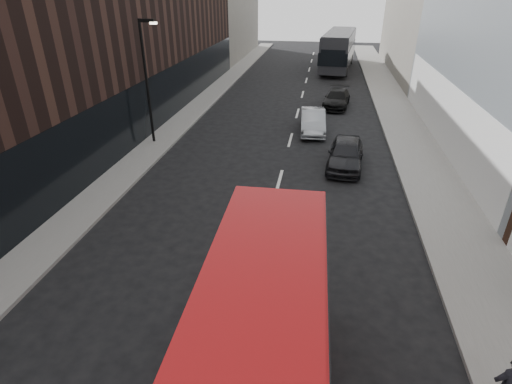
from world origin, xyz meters
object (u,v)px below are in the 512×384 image
at_px(street_lamp, 147,75).
at_px(car_a, 346,153).
at_px(car_b, 313,121).
at_px(car_c, 337,99).
at_px(grey_bus, 339,49).

distance_m(street_lamp, car_a, 12.10).
relative_size(car_a, car_b, 1.00).
relative_size(street_lamp, car_a, 1.57).
distance_m(car_b, car_c, 6.72).
xyz_separation_m(grey_bus, car_b, (-1.87, -22.91, -1.47)).
height_order(grey_bus, car_b, grey_bus).
distance_m(car_a, car_c, 12.04).
bearing_deg(car_c, car_b, -97.01).
height_order(grey_bus, car_c, grey_bus).
bearing_deg(street_lamp, car_a, -8.30).
xyz_separation_m(street_lamp, car_a, (11.49, -1.68, -3.42)).
bearing_deg(car_a, car_c, 96.85).
height_order(car_a, car_c, car_a).
bearing_deg(car_b, car_a, -74.08).
height_order(car_b, car_c, car_b).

